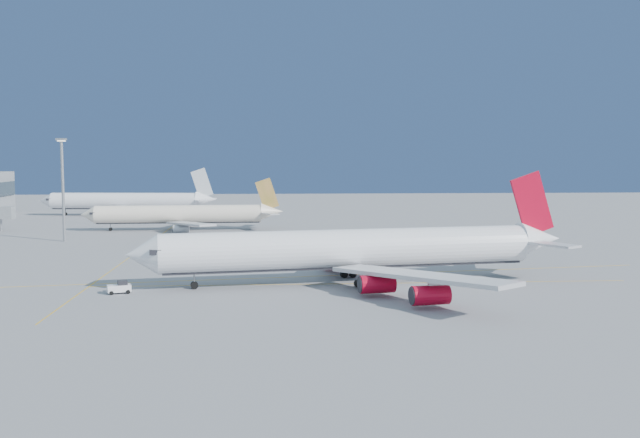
# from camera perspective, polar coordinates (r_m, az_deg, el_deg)

# --- Properties ---
(ground) EXTENTS (500.00, 500.00, 0.00)m
(ground) POSITION_cam_1_polar(r_m,az_deg,el_deg) (132.96, 0.54, -4.12)
(ground) COLOR slate
(ground) RESTS_ON ground
(taxiway_lines) EXTENTS (118.86, 140.00, 0.02)m
(taxiway_lines) POSITION_cam_1_polar(r_m,az_deg,el_deg) (138.98, -5.73, -3.73)
(taxiway_lines) COLOR #D69C0B
(taxiway_lines) RESTS_ON ground
(airliner_virgin) EXTENTS (75.46, 67.13, 18.66)m
(airliner_virgin) POSITION_cam_1_polar(r_m,az_deg,el_deg) (120.04, 3.09, -2.43)
(airliner_virgin) COLOR white
(airliner_virgin) RESTS_ON ground
(airliner_etihad) EXTENTS (56.54, 52.30, 14.77)m
(airliner_etihad) POSITION_cam_1_polar(r_m,az_deg,el_deg) (204.65, -10.87, 0.37)
(airliner_etihad) COLOR beige
(airliner_etihad) RESTS_ON ground
(airliner_third) EXTENTS (62.34, 57.27, 16.71)m
(airliner_third) POSITION_cam_1_polar(r_m,az_deg,el_deg) (256.47, -15.10, 1.39)
(airliner_third) COLOR white
(airliner_third) RESTS_ON ground
(pushback_tug) EXTENTS (3.93, 3.04, 2.00)m
(pushback_tug) POSITION_cam_1_polar(r_m,az_deg,el_deg) (115.50, -15.73, -5.29)
(pushback_tug) COLOR white
(pushback_tug) RESTS_ON ground
(light_mast) EXTENTS (2.19, 2.19, 25.35)m
(light_mast) POSITION_cam_1_polar(r_m,az_deg,el_deg) (185.84, -19.90, 2.89)
(light_mast) COLOR gray
(light_mast) RESTS_ON ground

